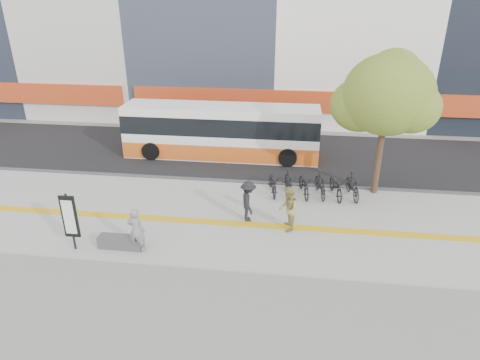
# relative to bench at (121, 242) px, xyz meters

# --- Properties ---
(ground) EXTENTS (120.00, 120.00, 0.00)m
(ground) POSITION_rel_bench_xyz_m (2.60, 1.20, -0.30)
(ground) COLOR slate
(ground) RESTS_ON ground
(sidewalk) EXTENTS (40.00, 7.00, 0.08)m
(sidewalk) POSITION_rel_bench_xyz_m (2.60, 2.70, -0.27)
(sidewalk) COLOR gray
(sidewalk) RESTS_ON ground
(tactile_strip) EXTENTS (40.00, 0.45, 0.01)m
(tactile_strip) POSITION_rel_bench_xyz_m (2.60, 2.20, -0.22)
(tactile_strip) COLOR gold
(tactile_strip) RESTS_ON sidewalk
(street) EXTENTS (40.00, 8.00, 0.06)m
(street) POSITION_rel_bench_xyz_m (2.60, 10.20, -0.28)
(street) COLOR black
(street) RESTS_ON ground
(curb) EXTENTS (40.00, 0.25, 0.14)m
(curb) POSITION_rel_bench_xyz_m (2.60, 6.20, -0.23)
(curb) COLOR #3B3B3E
(curb) RESTS_ON ground
(bench) EXTENTS (1.60, 0.45, 0.45)m
(bench) POSITION_rel_bench_xyz_m (0.00, 0.00, 0.00)
(bench) COLOR #3B3B3E
(bench) RESTS_ON sidewalk
(signboard) EXTENTS (0.55, 0.10, 2.20)m
(signboard) POSITION_rel_bench_xyz_m (-1.60, -0.31, 1.06)
(signboard) COLOR black
(signboard) RESTS_ON sidewalk
(street_tree) EXTENTS (4.40, 3.80, 6.31)m
(street_tree) POSITION_rel_bench_xyz_m (9.78, 6.02, 4.21)
(street_tree) COLOR #3B291B
(street_tree) RESTS_ON sidewalk
(bus) EXTENTS (10.70, 2.54, 2.85)m
(bus) POSITION_rel_bench_xyz_m (2.01, 9.70, 1.09)
(bus) COLOR white
(bus) RESTS_ON street
(bicycle_row) EXTENTS (4.48, 2.00, 1.12)m
(bicycle_row) POSITION_rel_bench_xyz_m (6.91, 5.20, 0.30)
(bicycle_row) COLOR black
(bicycle_row) RESTS_ON sidewalk
(seated_woman) EXTENTS (0.64, 0.43, 1.70)m
(seated_woman) POSITION_rel_bench_xyz_m (0.70, -0.14, 0.63)
(seated_woman) COLOR black
(seated_woman) RESTS_ON sidewalk
(pedestrian_tan) EXTENTS (0.73, 0.91, 1.78)m
(pedestrian_tan) POSITION_rel_bench_xyz_m (5.91, 2.02, 0.67)
(pedestrian_tan) COLOR olive
(pedestrian_tan) RESTS_ON sidewalk
(pedestrian_dark) EXTENTS (0.90, 1.23, 1.70)m
(pedestrian_dark) POSITION_rel_bench_xyz_m (4.32, 2.57, 0.63)
(pedestrian_dark) COLOR black
(pedestrian_dark) RESTS_ON sidewalk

